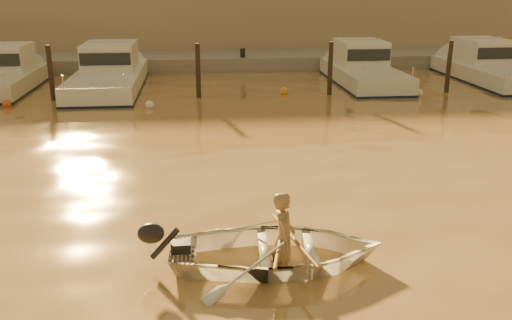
{
  "coord_description": "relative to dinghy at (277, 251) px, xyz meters",
  "views": [
    {
      "loc": [
        -0.36,
        -7.42,
        4.25
      ],
      "look_at": [
        0.83,
        3.49,
        0.75
      ],
      "focal_mm": 40.0,
      "sensor_mm": 36.0,
      "label": 1
    }
  ],
  "objects": [
    {
      "name": "ground_plane",
      "position": [
        -0.83,
        -0.49,
        -0.22
      ],
      "size": [
        160.0,
        160.0,
        0.0
      ],
      "primitive_type": "plane",
      "color": "olive",
      "rests_on": "ground"
    },
    {
      "name": "dinghy",
      "position": [
        0.0,
        0.0,
        0.0
      ],
      "size": [
        3.4,
        2.51,
        0.68
      ],
      "primitive_type": "imported",
      "rotation": [
        0.0,
        0.0,
        1.52
      ],
      "color": "silver",
      "rests_on": "ground_plane"
    },
    {
      "name": "person",
      "position": [
        0.1,
        -0.0,
        0.22
      ],
      "size": [
        0.38,
        0.56,
        1.48
      ],
      "primitive_type": "imported",
      "rotation": [
        0.0,
        0.0,
        1.52
      ],
      "color": "olive",
      "rests_on": "dinghy"
    },
    {
      "name": "outboard_motor",
      "position": [
        -1.5,
        0.07,
        0.06
      ],
      "size": [
        0.92,
        0.44,
        0.7
      ],
      "primitive_type": null,
      "rotation": [
        0.0,
        0.0,
        -0.05
      ],
      "color": "black",
      "rests_on": "dinghy"
    },
    {
      "name": "oar_port",
      "position": [
        0.25,
        -0.01,
        0.2
      ],
      "size": [
        0.4,
        2.08,
        0.13
      ],
      "primitive_type": "cylinder",
      "rotation": [
        1.54,
        0.0,
        0.16
      ],
      "color": "brown",
      "rests_on": "dinghy"
    },
    {
      "name": "oar_starboard",
      "position": [
        0.05,
        -0.0,
        0.2
      ],
      "size": [
        0.52,
        2.06,
        0.13
      ],
      "primitive_type": "cylinder",
      "rotation": [
        1.54,
        0.0,
        -0.22
      ],
      "color": "brown",
      "rests_on": "dinghy"
    },
    {
      "name": "moored_boat_1",
      "position": [
        -8.68,
        15.51,
        0.4
      ],
      "size": [
        2.22,
        6.62,
        1.75
      ],
      "primitive_type": null,
      "color": "beige",
      "rests_on": "ground_plane"
    },
    {
      "name": "moored_boat_2",
      "position": [
        -4.6,
        15.51,
        0.4
      ],
      "size": [
        2.54,
        8.43,
        1.75
      ],
      "primitive_type": null,
      "color": "white",
      "rests_on": "ground_plane"
    },
    {
      "name": "moored_boat_4",
      "position": [
        5.95,
        15.51,
        0.4
      ],
      "size": [
        2.35,
        7.21,
        1.75
      ],
      "primitive_type": null,
      "color": "silver",
      "rests_on": "ground_plane"
    },
    {
      "name": "moored_boat_5",
      "position": [
        11.48,
        15.51,
        0.4
      ],
      "size": [
        2.31,
        7.74,
        1.75
      ],
      "primitive_type": null,
      "color": "silver",
      "rests_on": "ground_plane"
    },
    {
      "name": "piling_1",
      "position": [
        -6.33,
        13.31,
        0.68
      ],
      "size": [
        0.18,
        0.18,
        2.2
      ],
      "primitive_type": "cylinder",
      "color": "#2D2319",
      "rests_on": "ground_plane"
    },
    {
      "name": "piling_2",
      "position": [
        -1.03,
        13.31,
        0.68
      ],
      "size": [
        0.18,
        0.18,
        2.2
      ],
      "primitive_type": "cylinder",
      "color": "#2D2319",
      "rests_on": "ground_plane"
    },
    {
      "name": "piling_3",
      "position": [
        3.97,
        13.31,
        0.68
      ],
      "size": [
        0.18,
        0.18,
        2.2
      ],
      "primitive_type": "cylinder",
      "color": "#2D2319",
      "rests_on": "ground_plane"
    },
    {
      "name": "piling_4",
      "position": [
        8.67,
        13.31,
        0.68
      ],
      "size": [
        0.18,
        0.18,
        2.2
      ],
      "primitive_type": "cylinder",
      "color": "#2D2319",
      "rests_on": "ground_plane"
    },
    {
      "name": "fender_b",
      "position": [
        -7.69,
        12.35,
        -0.12
      ],
      "size": [
        0.3,
        0.3,
        0.3
      ],
      "primitive_type": "sphere",
      "color": "#CF4E18",
      "rests_on": "ground_plane"
    },
    {
      "name": "fender_c",
      "position": [
        -2.75,
        11.64,
        -0.12
      ],
      "size": [
        0.3,
        0.3,
        0.3
      ],
      "primitive_type": "sphere",
      "color": "white",
      "rests_on": "ground_plane"
    },
    {
      "name": "fender_d",
      "position": [
        2.25,
        13.61,
        -0.12
      ],
      "size": [
        0.3,
        0.3,
        0.3
      ],
      "primitive_type": "sphere",
      "color": "orange",
      "rests_on": "ground_plane"
    },
    {
      "name": "fender_e",
      "position": [
        7.3,
        12.66,
        -0.12
      ],
      "size": [
        0.3,
        0.3,
        0.3
      ],
      "primitive_type": "sphere",
      "color": "silver",
      "rests_on": "ground_plane"
    },
    {
      "name": "quay",
      "position": [
        -0.83,
        21.01,
        -0.07
      ],
      "size": [
        52.0,
        4.0,
        1.0
      ],
      "primitive_type": "cube",
      "color": "gray",
      "rests_on": "ground_plane"
    },
    {
      "name": "waterfront_building",
      "position": [
        -0.83,
        26.51,
        2.18
      ],
      "size": [
        46.0,
        7.0,
        4.8
      ],
      "primitive_type": "cube",
      "color": "#9E8466",
      "rests_on": "quay"
    }
  ]
}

